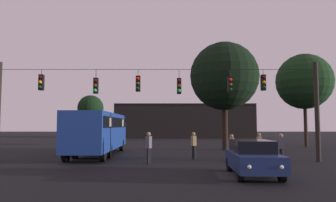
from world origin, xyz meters
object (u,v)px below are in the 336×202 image
(pedestrian_crossing_right, at_px, (192,144))
(pedestrian_trailing, at_px, (230,145))
(city_bus, at_px, (98,129))
(tree_left_silhouette, at_px, (223,76))
(pedestrian_crossing_left, at_px, (230,146))
(pedestrian_crossing_center, at_px, (257,144))
(car_near_right, at_px, (251,157))
(pedestrian_far_side, at_px, (279,147))
(tree_behind_building, at_px, (302,82))
(pedestrian_near_bus, at_px, (147,146))
(tree_right_far, at_px, (89,108))

(pedestrian_crossing_right, distance_m, pedestrian_trailing, 2.55)
(city_bus, bearing_deg, tree_left_silhouette, 26.88)
(pedestrian_crossing_left, height_order, pedestrian_crossing_center, pedestrian_crossing_center)
(city_bus, height_order, car_near_right, city_bus)
(pedestrian_far_side, bearing_deg, tree_left_silhouette, 97.40)
(pedestrian_crossing_center, bearing_deg, pedestrian_far_side, -81.69)
(city_bus, distance_m, pedestrian_far_side, 12.51)
(city_bus, height_order, tree_behind_building, tree_behind_building)
(pedestrian_crossing_left, relative_size, tree_left_silhouette, 0.17)
(pedestrian_trailing, distance_m, tree_behind_building, 16.59)
(tree_left_silhouette, bearing_deg, city_bus, -153.12)
(pedestrian_crossing_left, bearing_deg, tree_behind_building, 52.70)
(pedestrian_near_bus, bearing_deg, car_near_right, -41.78)
(tree_behind_building, bearing_deg, pedestrian_trailing, -130.15)
(pedestrian_crossing_center, height_order, pedestrian_near_bus, pedestrian_near_bus)
(pedestrian_crossing_left, xyz_separation_m, tree_left_silhouette, (1.16, 8.84, 5.62))
(tree_right_far, bearing_deg, pedestrian_near_bus, -70.70)
(pedestrian_crossing_center, distance_m, tree_behind_building, 15.68)
(pedestrian_near_bus, xyz_separation_m, tree_left_silhouette, (6.12, 10.35, 5.51))
(pedestrian_crossing_center, bearing_deg, tree_right_far, 122.88)
(pedestrian_near_bus, bearing_deg, pedestrian_crossing_right, 44.28)
(car_near_right, xyz_separation_m, tree_right_far, (-15.29, 34.43, 3.95))
(pedestrian_near_bus, height_order, tree_behind_building, tree_behind_building)
(pedestrian_trailing, relative_size, tree_left_silhouette, 0.16)
(city_bus, distance_m, tree_behind_building, 22.02)
(tree_right_far, bearing_deg, tree_left_silhouette, -49.95)
(tree_behind_building, bearing_deg, pedestrian_crossing_left, -127.30)
(pedestrian_trailing, xyz_separation_m, tree_left_silhouette, (0.88, 7.20, 5.66))
(pedestrian_far_side, bearing_deg, pedestrian_near_bus, -179.27)
(pedestrian_trailing, bearing_deg, tree_behind_building, 49.85)
(pedestrian_crossing_center, bearing_deg, pedestrian_near_bus, -157.03)
(city_bus, bearing_deg, pedestrian_far_side, -24.56)
(pedestrian_far_side, height_order, tree_right_far, tree_right_far)
(car_near_right, bearing_deg, pedestrian_far_side, 57.37)
(car_near_right, bearing_deg, pedestrian_crossing_right, 105.99)
(pedestrian_trailing, bearing_deg, car_near_right, -94.16)
(pedestrian_crossing_center, bearing_deg, car_near_right, -107.97)
(city_bus, height_order, pedestrian_near_bus, city_bus)
(pedestrian_crossing_center, xyz_separation_m, tree_behind_building, (8.22, 12.04, 5.75))
(pedestrian_crossing_left, bearing_deg, tree_left_silhouette, 82.51)
(pedestrian_crossing_right, bearing_deg, city_bus, 158.48)
(pedestrian_near_bus, height_order, pedestrian_trailing, pedestrian_near_bus)
(pedestrian_near_bus, bearing_deg, pedestrian_crossing_left, 16.99)
(city_bus, relative_size, pedestrian_crossing_center, 6.61)
(pedestrian_crossing_right, bearing_deg, pedestrian_far_side, -28.59)
(pedestrian_crossing_center, xyz_separation_m, pedestrian_crossing_right, (-4.29, -0.31, 0.04))
(pedestrian_crossing_right, distance_m, tree_behind_building, 18.49)
(city_bus, height_order, pedestrian_crossing_left, city_bus)
(car_near_right, xyz_separation_m, pedestrian_crossing_center, (2.33, 7.18, 0.15))
(pedestrian_crossing_left, xyz_separation_m, pedestrian_crossing_center, (2.07, 1.46, 0.03))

